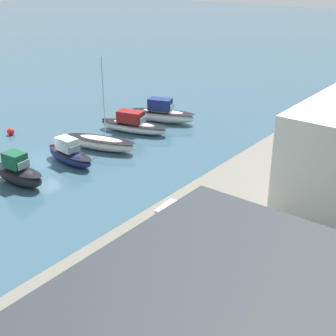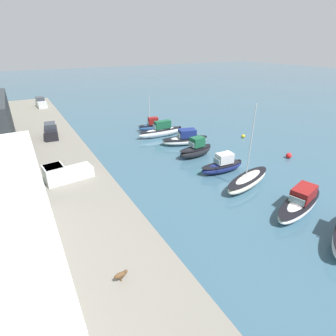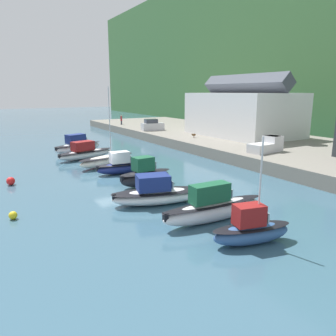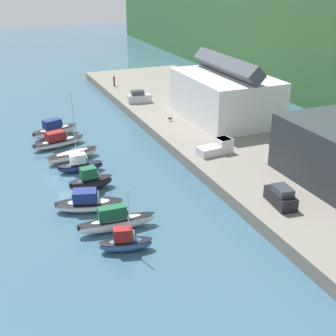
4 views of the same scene
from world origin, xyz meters
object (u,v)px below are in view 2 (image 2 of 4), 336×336
object	(u,v)px
pickup_truck_0	(65,173)
dog_on_quay	(121,275)
moored_boat_7	(152,126)
mooring_buoy_1	(243,136)
moored_boat_5	(185,139)
moored_boat_6	(161,131)
mooring_buoy_0	(289,156)
moored_boat_2	(248,181)
moored_boat_1	(300,203)
moored_boat_3	(222,166)
parked_car_1	(41,103)
parked_car_2	(51,132)
moored_boat_4	(196,150)

from	to	relation	value
pickup_truck_0	dog_on_quay	size ratio (longest dim) A/B	5.63
moored_boat_7	mooring_buoy_1	size ratio (longest dim) A/B	10.96
moored_boat_5	pickup_truck_0	size ratio (longest dim) A/B	1.57
pickup_truck_0	moored_boat_6	bearing A→B (deg)	-63.60
moored_boat_6	mooring_buoy_0	size ratio (longest dim) A/B	10.49
moored_boat_5	moored_boat_6	bearing A→B (deg)	32.36
dog_on_quay	mooring_buoy_1	xyz separation A→B (m)	(19.01, -28.75, -1.66)
moored_boat_2	dog_on_quay	bearing A→B (deg)	95.26
moored_boat_1	moored_boat_5	world-z (taller)	moored_boat_5
moored_boat_3	moored_boat_5	xyz separation A→B (m)	(10.58, -1.50, -0.02)
pickup_truck_0	moored_boat_1	bearing A→B (deg)	-134.53
moored_boat_1	moored_boat_2	xyz separation A→B (m)	(5.82, 0.90, -0.11)
moored_boat_3	moored_boat_6	distance (m)	15.74
moored_boat_2	moored_boat_1	bearing A→B (deg)	173.28
moored_boat_6	pickup_truck_0	size ratio (longest dim) A/B	1.66
moored_boat_2	mooring_buoy_0	xyz separation A→B (m)	(2.96, -10.82, -0.35)
moored_boat_1	moored_boat_6	xyz separation A→B (m)	(25.76, 1.06, 0.14)
dog_on_quay	mooring_buoy_0	distance (m)	29.54
moored_boat_1	parked_car_1	bearing A→B (deg)	2.80
moored_boat_1	moored_boat_6	size ratio (longest dim) A/B	1.02
dog_on_quay	moored_boat_3	bearing A→B (deg)	120.63
moored_boat_1	pickup_truck_0	distance (m)	23.50
moored_boat_2	parked_car_2	xyz separation A→B (m)	(23.97, 16.82, 1.67)
parked_car_2	pickup_truck_0	xyz separation A→B (m)	(-15.40, 0.79, -0.10)
moored_boat_3	mooring_buoy_1	bearing A→B (deg)	-50.65
moored_boat_2	moored_boat_5	distance (m)	14.85
moored_boat_4	moored_boat_6	size ratio (longest dim) A/B	0.66
pickup_truck_0	mooring_buoy_1	distance (m)	29.57
parked_car_1	mooring_buoy_1	xyz separation A→B (m)	(-34.98, -27.35, -2.12)
parked_car_2	dog_on_quay	world-z (taller)	parked_car_2
moored_boat_4	pickup_truck_0	bearing A→B (deg)	89.62
moored_boat_7	pickup_truck_0	world-z (taller)	moored_boat_7
mooring_buoy_1	moored_boat_3	bearing A→B (deg)	125.36
moored_boat_7	dog_on_quay	bearing A→B (deg)	163.27
moored_boat_5	parked_car_1	xyz separation A→B (m)	(32.72, 17.14, 1.55)
moored_boat_6	parked_car_2	bearing A→B (deg)	78.39
moored_boat_2	moored_boat_3	bearing A→B (deg)	-14.31
moored_boat_1	moored_boat_4	size ratio (longest dim) A/B	1.53
parked_car_2	pickup_truck_0	world-z (taller)	parked_car_2
parked_car_2	mooring_buoy_0	bearing A→B (deg)	149.51
pickup_truck_0	dog_on_quay	distance (m)	15.09
moored_boat_3	moored_boat_1	bearing A→B (deg)	-170.38
moored_boat_5	dog_on_quay	size ratio (longest dim) A/B	8.86
parked_car_1	mooring_buoy_1	distance (m)	44.45
parked_car_1	dog_on_quay	xyz separation A→B (m)	(-53.99, 1.41, -0.46)
mooring_buoy_1	dog_on_quay	bearing A→B (deg)	123.47
moored_boat_2	pickup_truck_0	world-z (taller)	moored_boat_2
moored_boat_7	moored_boat_1	bearing A→B (deg)	-165.52
mooring_buoy_0	moored_boat_6	bearing A→B (deg)	32.90
dog_on_quay	moored_boat_2	bearing A→B (deg)	109.28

